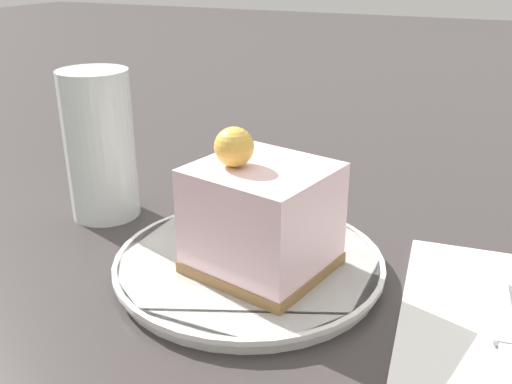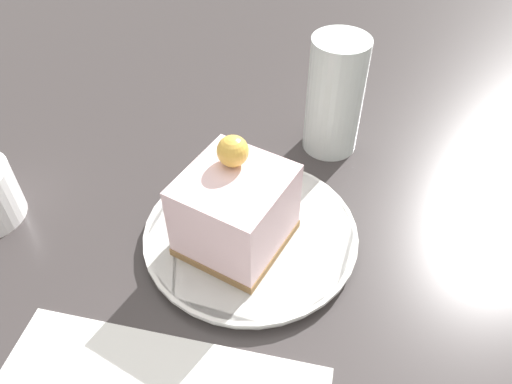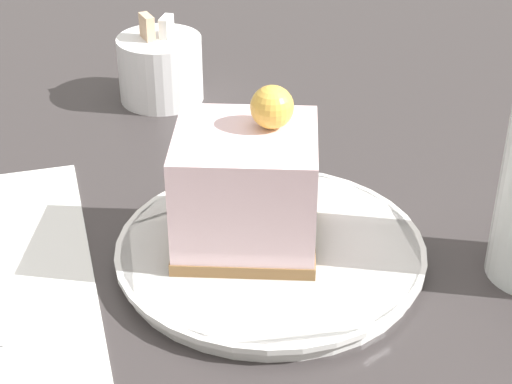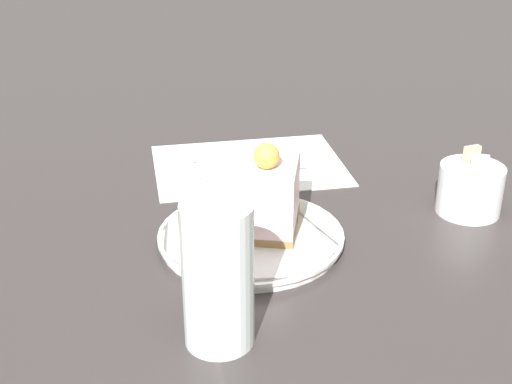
% 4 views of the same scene
% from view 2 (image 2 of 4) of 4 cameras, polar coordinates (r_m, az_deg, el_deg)
% --- Properties ---
extents(ground_plane, '(4.00, 4.00, 0.00)m').
position_cam_2_polar(ground_plane, '(0.51, 2.57, -3.84)').
color(ground_plane, '#383333').
extents(plate, '(0.21, 0.21, 0.01)m').
position_cam_2_polar(plate, '(0.49, -0.60, -4.88)').
color(plate, silver).
rests_on(plate, ground_plane).
extents(cake_slice, '(0.11, 0.11, 0.11)m').
position_cam_2_polar(cake_slice, '(0.45, -2.38, -2.01)').
color(cake_slice, olive).
rests_on(cake_slice, plate).
extents(drinking_glass, '(0.06, 0.06, 0.14)m').
position_cam_2_polar(drinking_glass, '(0.57, 8.99, 10.75)').
color(drinking_glass, silver).
rests_on(drinking_glass, ground_plane).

